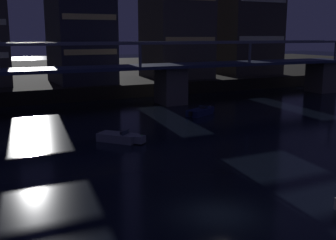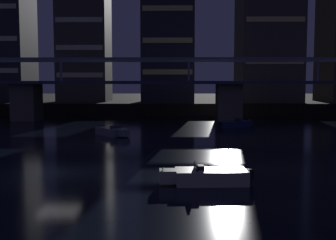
% 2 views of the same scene
% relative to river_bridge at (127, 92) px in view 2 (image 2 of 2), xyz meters
% --- Properties ---
extents(ground_plane, '(400.00, 400.00, 0.00)m').
position_rel_river_bridge_xyz_m(ground_plane, '(0.00, -37.35, -4.32)').
color(ground_plane, black).
extents(far_riverbank, '(240.00, 80.00, 2.20)m').
position_rel_river_bridge_xyz_m(far_riverbank, '(0.00, 48.01, -3.22)').
color(far_riverbank, black).
rests_on(far_riverbank, ground).
extents(river_bridge, '(98.60, 6.40, 9.38)m').
position_rel_river_bridge_xyz_m(river_bridge, '(0.00, 0.00, 0.00)').
color(river_bridge, '#605B51').
rests_on(river_bridge, ground).
extents(tower_west_tall, '(9.44, 8.81, 25.83)m').
position_rel_river_bridge_xyz_m(tower_west_tall, '(-10.40, 18.21, 10.64)').
color(tower_west_tall, '#423D38').
rests_on(tower_west_tall, far_riverbank).
extents(tower_central, '(9.44, 12.86, 27.94)m').
position_rel_river_bridge_xyz_m(tower_central, '(5.97, 16.00, 11.70)').
color(tower_central, '#282833').
rests_on(tower_central, far_riverbank).
extents(tower_east_tall, '(11.11, 11.61, 37.26)m').
position_rel_river_bridge_xyz_m(tower_east_tall, '(24.87, 16.54, 16.36)').
color(tower_east_tall, '#423D38').
rests_on(tower_east_tall, far_riverbank).
extents(speedboat_near_center, '(5.22, 2.00, 1.16)m').
position_rel_river_bridge_xyz_m(speedboat_near_center, '(9.04, -40.14, -3.91)').
color(speedboat_near_center, beige).
rests_on(speedboat_near_center, ground).
extents(speedboat_mid_left, '(4.17, 4.57, 1.16)m').
position_rel_river_bridge_xyz_m(speedboat_mid_left, '(0.53, -18.54, -3.91)').
color(speedboat_mid_left, gray).
rests_on(speedboat_mid_left, ground).
extents(speedboat_mid_center, '(4.94, 3.40, 1.16)m').
position_rel_river_bridge_xyz_m(speedboat_mid_center, '(14.87, -9.88, -3.91)').
color(speedboat_mid_center, '#19234C').
rests_on(speedboat_mid_center, ground).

